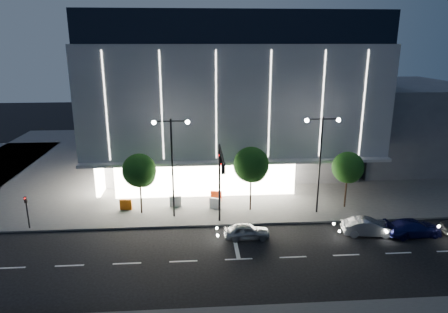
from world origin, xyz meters
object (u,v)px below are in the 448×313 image
at_px(barrier_d, 215,203).
at_px(barrier_c, 216,196).
at_px(tree_mid, 251,167).
at_px(barrier_a, 126,205).
at_px(street_lamp_west, 172,154).
at_px(ped_signal_far, 27,209).
at_px(car_lead, 247,231).
at_px(tree_right, 348,169).
at_px(street_lamp_east, 321,151).
at_px(car_second, 368,227).
at_px(barrier_b, 175,201).
at_px(car_third, 413,228).
at_px(tree_left, 140,172).
at_px(traffic_mast, 221,173).

bearing_deg(barrier_d, barrier_c, 106.98).
xyz_separation_m(tree_mid, barrier_c, (-3.08, 2.33, -3.68)).
bearing_deg(barrier_a, barrier_c, 15.57).
xyz_separation_m(street_lamp_west, barrier_c, (3.95, 3.35, -5.31)).
relative_size(ped_signal_far, tree_mid, 0.49).
distance_m(car_lead, barrier_a, 12.20).
bearing_deg(barrier_d, street_lamp_west, -135.46).
relative_size(tree_right, car_lead, 1.51).
relative_size(car_lead, barrier_c, 3.32).
distance_m(street_lamp_east, ped_signal_far, 25.37).
relative_size(car_lead, car_second, 0.87).
height_order(tree_mid, barrier_b, tree_mid).
bearing_deg(ped_signal_far, car_second, -6.08).
xyz_separation_m(street_lamp_west, barrier_d, (3.77, 1.53, -5.31)).
xyz_separation_m(car_third, barrier_a, (-24.08, 6.61, -0.02)).
xyz_separation_m(barrier_b, barrier_c, (3.92, 1.09, 0.00)).
bearing_deg(car_second, barrier_c, 64.06).
relative_size(ped_signal_far, barrier_b, 2.73).
height_order(tree_left, car_third, tree_left).
bearing_deg(tree_mid, traffic_mast, -129.42).
distance_m(traffic_mast, barrier_b, 7.69).
bearing_deg(street_lamp_east, tree_right, 18.63).
height_order(car_second, barrier_a, car_second).
height_order(tree_left, car_second, tree_left).
bearing_deg(street_lamp_east, barrier_c, 159.70).
height_order(tree_mid, car_lead, tree_mid).
relative_size(ped_signal_far, car_lead, 0.82).
relative_size(street_lamp_west, tree_left, 1.57).
xyz_separation_m(tree_right, car_lead, (-10.03, -5.37, -3.26)).
bearing_deg(barrier_a, barrier_d, 3.34).
relative_size(tree_mid, tree_right, 1.12).
bearing_deg(street_lamp_east, barrier_b, 170.14).
height_order(traffic_mast, tree_mid, traffic_mast).
height_order(tree_left, barrier_c, tree_left).
relative_size(tree_mid, car_third, 1.34).
height_order(street_lamp_east, barrier_b, street_lamp_east).
bearing_deg(street_lamp_east, ped_signal_far, -176.56).
relative_size(street_lamp_west, tree_mid, 1.46).
relative_size(traffic_mast, barrier_c, 6.43).
bearing_deg(car_lead, tree_left, 58.78).
relative_size(tree_left, barrier_a, 5.20).
xyz_separation_m(ped_signal_far, car_third, (31.54, -3.31, -1.22)).
height_order(ped_signal_far, barrier_d, ped_signal_far).
relative_size(ped_signal_far, car_third, 0.65).
bearing_deg(barrier_d, car_lead, -46.73).
relative_size(street_lamp_west, car_second, 2.14).
relative_size(ped_signal_far, car_second, 0.71).
bearing_deg(barrier_c, street_lamp_east, -5.64).
relative_size(street_lamp_east, car_second, 2.14).
height_order(street_lamp_east, tree_right, street_lamp_east).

